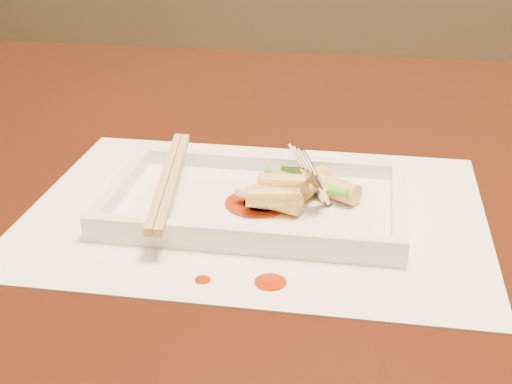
% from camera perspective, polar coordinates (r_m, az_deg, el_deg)
% --- Properties ---
extents(table, '(1.40, 0.90, 0.75)m').
position_cam_1_polar(table, '(0.80, -5.25, -3.73)').
color(table, black).
rests_on(table, ground).
extents(placemat, '(0.40, 0.30, 0.00)m').
position_cam_1_polar(placemat, '(0.63, 0.00, -1.54)').
color(placemat, white).
rests_on(placemat, table).
extents(sauce_splatter_a, '(0.02, 0.02, 0.00)m').
position_cam_1_polar(sauce_splatter_a, '(0.53, 1.16, -7.22)').
color(sauce_splatter_a, '#9E2304').
rests_on(sauce_splatter_a, placemat).
extents(sauce_splatter_b, '(0.01, 0.01, 0.00)m').
position_cam_1_polar(sauce_splatter_b, '(0.53, -4.28, -7.01)').
color(sauce_splatter_b, '#9E2304').
rests_on(sauce_splatter_b, placemat).
extents(plate_base, '(0.26, 0.16, 0.01)m').
position_cam_1_polar(plate_base, '(0.63, 0.00, -1.15)').
color(plate_base, white).
rests_on(plate_base, placemat).
extents(plate_rim_far, '(0.26, 0.01, 0.01)m').
position_cam_1_polar(plate_rim_far, '(0.69, 1.01, 2.36)').
color(plate_rim_far, white).
rests_on(plate_rim_far, plate_base).
extents(plate_rim_near, '(0.26, 0.01, 0.01)m').
position_cam_1_polar(plate_rim_near, '(0.56, -1.25, -3.47)').
color(plate_rim_near, white).
rests_on(plate_rim_near, plate_base).
extents(plate_rim_left, '(0.01, 0.14, 0.01)m').
position_cam_1_polar(plate_rim_left, '(0.66, -10.75, 0.53)').
color(plate_rim_left, white).
rests_on(plate_rim_left, plate_base).
extents(plate_rim_right, '(0.01, 0.14, 0.01)m').
position_cam_1_polar(plate_rim_right, '(0.62, 11.39, -1.06)').
color(plate_rim_right, white).
rests_on(plate_rim_right, plate_base).
extents(veg_piece, '(0.04, 0.03, 0.01)m').
position_cam_1_polar(veg_piece, '(0.66, 3.59, 1.06)').
color(veg_piece, black).
rests_on(veg_piece, plate_base).
extents(scallion_white, '(0.04, 0.03, 0.01)m').
position_cam_1_polar(scallion_white, '(0.61, -0.03, -0.40)').
color(scallion_white, '#EAEACC').
rests_on(scallion_white, plate_base).
extents(scallion_green, '(0.08, 0.04, 0.01)m').
position_cam_1_polar(scallion_green, '(0.64, 4.03, 0.74)').
color(scallion_green, '#409518').
rests_on(scallion_green, plate_base).
extents(chopstick_a, '(0.04, 0.20, 0.01)m').
position_cam_1_polar(chopstick_a, '(0.64, -7.28, 1.13)').
color(chopstick_a, tan).
rests_on(chopstick_a, plate_rim_near).
extents(chopstick_b, '(0.04, 0.20, 0.01)m').
position_cam_1_polar(chopstick_b, '(0.64, -6.59, 1.08)').
color(chopstick_b, tan).
rests_on(chopstick_b, plate_rim_near).
extents(fork, '(0.09, 0.10, 0.14)m').
position_cam_1_polar(fork, '(0.61, 6.81, 5.69)').
color(fork, silver).
rests_on(fork, plate_base).
extents(sauce_blob_0, '(0.04, 0.04, 0.00)m').
position_cam_1_polar(sauce_blob_0, '(0.63, 0.64, -0.89)').
color(sauce_blob_0, '#9E2304').
rests_on(sauce_blob_0, plate_base).
extents(sauce_blob_1, '(0.06, 0.06, 0.00)m').
position_cam_1_polar(sauce_blob_1, '(0.63, 0.05, -0.91)').
color(sauce_blob_1, '#9E2304').
rests_on(sauce_blob_1, plate_base).
extents(rice_cake_0, '(0.04, 0.04, 0.02)m').
position_cam_1_polar(rice_cake_0, '(0.63, 6.52, 0.21)').
color(rice_cake_0, '#E9C96D').
rests_on(rice_cake_0, plate_base).
extents(rice_cake_1, '(0.05, 0.03, 0.02)m').
position_cam_1_polar(rice_cake_1, '(0.61, 1.55, -0.62)').
color(rice_cake_1, '#E9C96D').
rests_on(rice_cake_1, plate_base).
extents(rice_cake_2, '(0.05, 0.02, 0.02)m').
position_cam_1_polar(rice_cake_2, '(0.60, 1.36, -0.42)').
color(rice_cake_2, '#E9C96D').
rests_on(rice_cake_2, plate_base).
extents(rice_cake_3, '(0.03, 0.05, 0.02)m').
position_cam_1_polar(rice_cake_3, '(0.64, 4.47, 0.74)').
color(rice_cake_3, '#E9C96D').
rests_on(rice_cake_3, plate_base).
extents(rice_cake_4, '(0.04, 0.02, 0.02)m').
position_cam_1_polar(rice_cake_4, '(0.61, 1.75, -0.70)').
color(rice_cake_4, '#E9C96D').
rests_on(rice_cake_4, plate_base).
extents(rice_cake_5, '(0.05, 0.02, 0.02)m').
position_cam_1_polar(rice_cake_5, '(0.63, 2.22, 0.67)').
color(rice_cake_5, '#E9C96D').
rests_on(rice_cake_5, plate_base).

